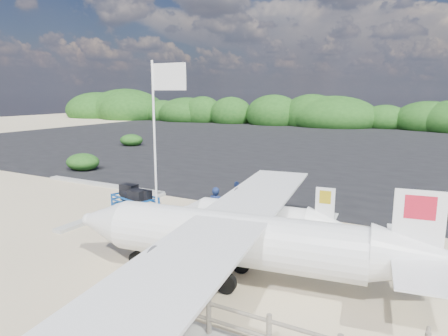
# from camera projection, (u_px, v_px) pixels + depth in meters

# --- Properties ---
(ground) EXTENTS (160.00, 160.00, 0.00)m
(ground) POSITION_uv_depth(u_px,v_px,m) (176.00, 237.00, 15.81)
(ground) COLOR beige
(asphalt_apron) EXTENTS (90.00, 50.00, 0.04)m
(asphalt_apron) POSITION_uv_depth(u_px,v_px,m) (343.00, 147.00, 41.66)
(asphalt_apron) COLOR #B2B2B2
(asphalt_apron) RESTS_ON ground
(lagoon) EXTENTS (9.00, 7.00, 0.40)m
(lagoon) POSITION_uv_depth(u_px,v_px,m) (55.00, 199.00, 21.34)
(lagoon) COLOR #B2B2B2
(lagoon) RESTS_ON ground
(vegetation_band) EXTENTS (124.00, 8.00, 4.40)m
(vegetation_band) POSITION_uv_depth(u_px,v_px,m) (378.00, 128.00, 63.20)
(vegetation_band) COLOR #B2B2B2
(vegetation_band) RESTS_ON ground
(baggage_cart) EXTENTS (2.68, 1.96, 1.20)m
(baggage_cart) POSITION_uv_depth(u_px,v_px,m) (136.00, 217.00, 18.35)
(baggage_cart) COLOR #0B49AC
(baggage_cart) RESTS_ON ground
(flagpole) EXTENTS (1.37, 0.62, 6.72)m
(flagpole) POSITION_uv_depth(u_px,v_px,m) (158.00, 246.00, 14.85)
(flagpole) COLOR white
(flagpole) RESTS_ON ground
(signboard) EXTENTS (1.70, 0.76, 1.44)m
(signboard) POSITION_uv_depth(u_px,v_px,m) (250.00, 252.00, 14.28)
(signboard) COLOR #542918
(signboard) RESTS_ON ground
(crew_a) EXTENTS (0.71, 0.51, 1.81)m
(crew_a) POSITION_uv_depth(u_px,v_px,m) (216.00, 208.00, 16.58)
(crew_a) COLOR #14224E
(crew_a) RESTS_ON ground
(crew_b) EXTENTS (0.84, 0.67, 1.70)m
(crew_b) POSITION_uv_depth(u_px,v_px,m) (274.00, 194.00, 19.04)
(crew_b) COLOR #14224E
(crew_b) RESTS_ON ground
(crew_c) EXTENTS (1.06, 0.72, 1.67)m
(crew_c) POSITION_uv_depth(u_px,v_px,m) (237.00, 199.00, 18.23)
(crew_c) COLOR #14224E
(crew_c) RESTS_ON ground
(aircraft_small) EXTENTS (7.11, 7.11, 2.34)m
(aircraft_small) POSITION_uv_depth(u_px,v_px,m) (295.00, 142.00, 45.35)
(aircraft_small) COLOR #B2B2B2
(aircraft_small) RESTS_ON ground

